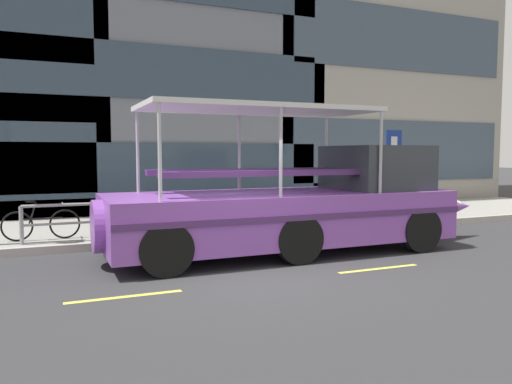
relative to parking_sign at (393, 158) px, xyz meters
The scene contains 9 objects.
ground_plane 8.22m from the parking_sign, 148.23° to the right, with size 120.00×120.00×0.00m, color #333335.
sidewalk 7.19m from the parking_sign, 168.25° to the left, with size 32.00×4.80×0.18m, color #99968E.
curb_edge 7.13m from the parking_sign, behind, with size 32.00×0.18×0.18m, color #B2ADA3.
lane_centreline 8.75m from the parking_sign, 142.71° to the right, with size 25.80×0.12×0.01m.
curb_guardrail 5.57m from the parking_sign, behind, with size 10.90×0.09×0.90m.
parking_sign is the anchor object (origin of this frame).
leaned_bicycle 10.48m from the parking_sign, behind, with size 1.74×0.46×0.96m.
duck_tour_boat 5.80m from the parking_sign, 148.33° to the right, with size 9.64×2.64×3.23m.
pedestrian_near_bow 2.08m from the parking_sign, 157.25° to the left, with size 0.23×0.47×1.66m.
Camera 1 is at (-3.50, -8.75, 2.24)m, focal length 35.00 mm.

